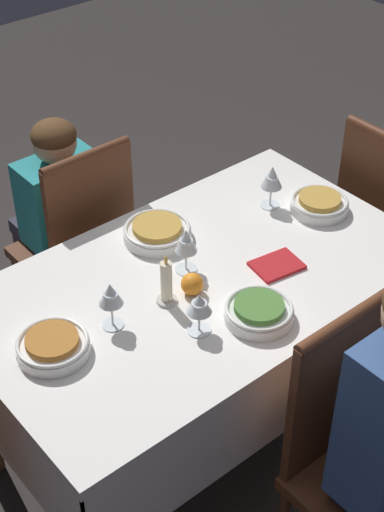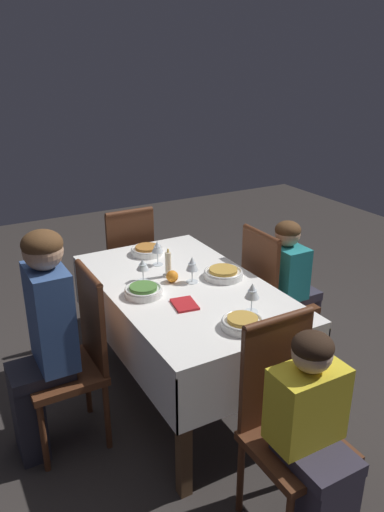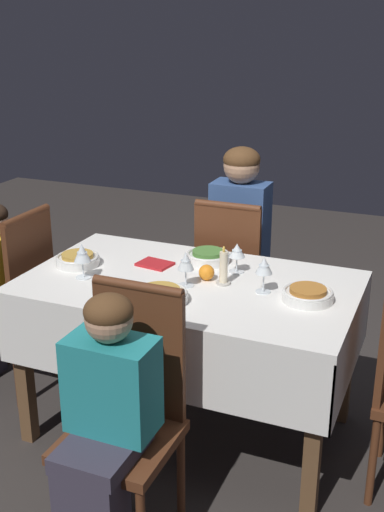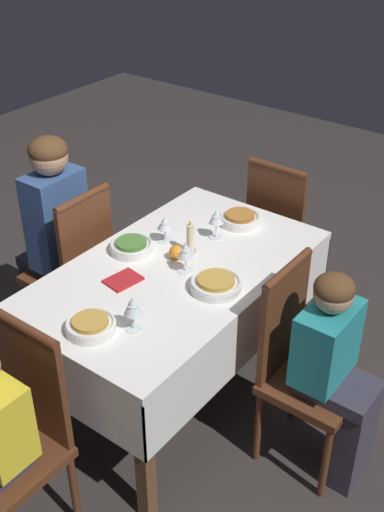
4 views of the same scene
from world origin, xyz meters
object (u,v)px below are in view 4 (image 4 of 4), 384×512
object	(u,v)px
bowl_south	(216,284)
orange_fruit	(176,252)
chair_east	(282,231)
person_adult_denim	(52,230)
wine_glass_south	(186,251)
candle_centerpiece	(190,240)
wine_glass_west	(133,307)
chair_south	(301,361)
bowl_east	(240,218)
wine_glass_east	(216,218)
wine_glass_north	(165,224)
bowl_north	(131,246)
dining_table	(175,287)
napkin_red_folded	(123,280)
person_child_teal	(337,372)
chair_north	(76,266)
chair_west	(18,430)
bowl_west	(91,325)

from	to	relation	value
bowl_south	orange_fruit	bearing A→B (deg)	72.79
chair_east	person_adult_denim	bearing A→B (deg)	49.51
wine_glass_south	candle_centerpiece	world-z (taller)	candle_centerpiece
wine_glass_west	chair_south	bearing A→B (deg)	-46.58
bowl_east	wine_glass_east	xyz separation A→B (m)	(-0.19, 0.01, 0.09)
wine_glass_north	wine_glass_east	xyz separation A→B (m)	(0.18, -0.18, 0.02)
person_adult_denim	wine_glass_north	xyz separation A→B (m)	(0.18, -0.62, 0.17)
bowl_north	wine_glass_east	distance (m)	0.43
dining_table	candle_centerpiece	size ratio (longest dim) A/B	8.36
orange_fruit	napkin_red_folded	xyz separation A→B (m)	(-0.29, 0.07, -0.03)
person_child_teal	candle_centerpiece	xyz separation A→B (m)	(0.11, 0.84, 0.27)
dining_table	wine_glass_north	bearing A→B (deg)	49.69
chair_north	wine_glass_south	world-z (taller)	chair_north
wine_glass_north	wine_glass_west	world-z (taller)	wine_glass_west
chair_south	wine_glass_north	size ratio (longest dim) A/B	7.18
chair_west	napkin_red_folded	world-z (taller)	chair_west
candle_centerpiece	orange_fruit	world-z (taller)	candle_centerpiece
chair_south	wine_glass_east	xyz separation A→B (m)	(0.30, 0.66, 0.35)
person_child_teal	napkin_red_folded	bearing A→B (deg)	105.43
chair_south	wine_glass_west	bearing A→B (deg)	133.42
wine_glass_north	orange_fruit	xyz separation A→B (m)	(-0.09, -0.14, -0.06)
dining_table	chair_west	size ratio (longest dim) A/B	1.49
chair_east	person_adult_denim	distance (m)	1.29
candle_centerpiece	person_child_teal	bearing A→B (deg)	-97.55
bowl_north	bowl_east	xyz separation A→B (m)	(0.53, -0.26, -0.00)
bowl_north	bowl_south	bearing A→B (deg)	-91.53
person_adult_denim	wine_glass_east	distance (m)	0.89
chair_south	orange_fruit	world-z (taller)	chair_south
wine_glass_north	bowl_west	bearing A→B (deg)	-164.53
chair_west	person_child_teal	world-z (taller)	person_child_teal
bowl_south	wine_glass_east	distance (m)	0.44
person_adult_denim	wine_glass_east	world-z (taller)	person_adult_denim
bowl_north	wine_glass_west	world-z (taller)	wine_glass_west
chair_north	wine_glass_west	distance (m)	0.97
person_adult_denim	wine_glass_north	world-z (taller)	person_adult_denim
wine_glass_south	candle_centerpiece	distance (m)	0.17
bowl_east	bowl_west	bearing A→B (deg)	-179.64
wine_glass_east	candle_centerpiece	xyz separation A→B (m)	(-0.18, 0.02, -0.05)
chair_south	wine_glass_north	bearing A→B (deg)	81.95
candle_centerpiece	orange_fruit	size ratio (longest dim) A/B	2.50
person_adult_denim	wine_glass_west	size ratio (longest dim) A/B	7.66
chair_west	chair_east	bearing A→B (deg)	88.86
chair_west	orange_fruit	xyz separation A→B (m)	(1.01, 0.03, 0.27)
dining_table	person_child_teal	bearing A→B (deg)	-87.47
bowl_south	bowl_west	bearing A→B (deg)	156.59
chair_east	wine_glass_north	xyz separation A→B (m)	(-0.80, 0.21, 0.33)
chair_south	person_child_teal	size ratio (longest dim) A/B	0.97
dining_table	chair_north	distance (m)	0.67
person_child_teal	wine_glass_east	bearing A→B (deg)	70.31
bowl_west	bowl_north	bearing A→B (deg)	26.29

